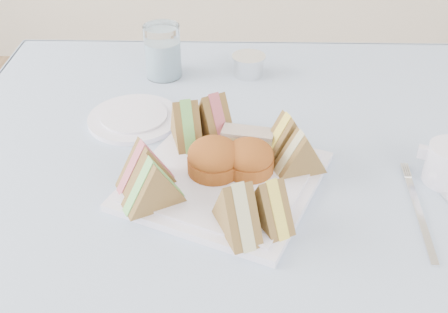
{
  "coord_description": "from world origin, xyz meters",
  "views": [
    {
      "loc": [
        -0.03,
        -0.67,
        1.27
      ],
      "look_at": [
        -0.04,
        -0.01,
        0.8
      ],
      "focal_mm": 45.0,
      "sensor_mm": 36.0,
      "label": 1
    }
  ],
  "objects": [
    {
      "name": "tablecloth",
      "position": [
        0.0,
        0.0,
        0.74
      ],
      "size": [
        1.02,
        1.02,
        0.01
      ],
      "primitive_type": "cube",
      "color": "#9AABC6",
      "rests_on": "table"
    },
    {
      "name": "serving_plate",
      "position": [
        -0.04,
        -0.01,
        0.75
      ],
      "size": [
        0.34,
        0.34,
        0.01
      ],
      "primitive_type": "cube",
      "rotation": [
        0.0,
        0.0,
        -0.41
      ],
      "color": "white",
      "rests_on": "tablecloth"
    },
    {
      "name": "sandwich_fl_a",
      "position": [
        -0.16,
        -0.03,
        0.8
      ],
      "size": [
        0.09,
        0.07,
        0.07
      ],
      "primitive_type": null,
      "rotation": [
        0.0,
        0.0,
        0.5
      ],
      "color": "brown",
      "rests_on": "serving_plate"
    },
    {
      "name": "sandwich_fl_b",
      "position": [
        -0.14,
        -0.07,
        0.8
      ],
      "size": [
        0.09,
        0.08,
        0.08
      ],
      "primitive_type": null,
      "rotation": [
        0.0,
        0.0,
        0.5
      ],
      "color": "brown",
      "rests_on": "serving_plate"
    },
    {
      "name": "sandwich_fr_a",
      "position": [
        0.02,
        -0.1,
        0.79
      ],
      "size": [
        0.07,
        0.09,
        0.07
      ],
      "primitive_type": null,
      "rotation": [
        0.0,
        0.0,
        -1.08
      ],
      "color": "brown",
      "rests_on": "serving_plate"
    },
    {
      "name": "sandwich_fr_b",
      "position": [
        -0.02,
        -0.12,
        0.8
      ],
      "size": [
        0.07,
        0.1,
        0.08
      ],
      "primitive_type": null,
      "rotation": [
        0.0,
        0.0,
        -1.17
      ],
      "color": "brown",
      "rests_on": "serving_plate"
    },
    {
      "name": "sandwich_bl_a",
      "position": [
        -0.11,
        0.09,
        0.8
      ],
      "size": [
        0.06,
        0.09,
        0.08
      ],
      "primitive_type": null,
      "rotation": [
        0.0,
        0.0,
        1.83
      ],
      "color": "brown",
      "rests_on": "serving_plate"
    },
    {
      "name": "sandwich_bl_b",
      "position": [
        -0.06,
        0.1,
        0.8
      ],
      "size": [
        0.08,
        0.1,
        0.08
      ],
      "primitive_type": null,
      "rotation": [
        0.0,
        0.0,
        2.08
      ],
      "color": "brown",
      "rests_on": "serving_plate"
    },
    {
      "name": "sandwich_br_a",
      "position": [
        0.07,
        0.01,
        0.79
      ],
      "size": [
        0.09,
        0.06,
        0.07
      ],
      "primitive_type": null,
      "rotation": [
        0.0,
        0.0,
        -2.82
      ],
      "color": "brown",
      "rests_on": "serving_plate"
    },
    {
      "name": "sandwich_br_b",
      "position": [
        0.05,
        0.05,
        0.79
      ],
      "size": [
        0.09,
        0.07,
        0.07
      ],
      "primitive_type": null,
      "rotation": [
        0.0,
        0.0,
        -2.71
      ],
      "color": "brown",
      "rests_on": "serving_plate"
    },
    {
      "name": "scone_left",
      "position": [
        -0.06,
        0.0,
        0.78
      ],
      "size": [
        0.11,
        0.11,
        0.05
      ],
      "primitive_type": "cylinder",
      "rotation": [
        0.0,
        0.0,
        -0.45
      ],
      "color": "#A24318",
      "rests_on": "serving_plate"
    },
    {
      "name": "scone_right",
      "position": [
        -0.01,
        0.01,
        0.78
      ],
      "size": [
        0.08,
        0.08,
        0.05
      ],
      "primitive_type": "cylinder",
      "rotation": [
        0.0,
        0.0,
        -0.14
      ],
      "color": "#A24318",
      "rests_on": "serving_plate"
    },
    {
      "name": "pastry_slice",
      "position": [
        -0.01,
        0.06,
        0.78
      ],
      "size": [
        0.09,
        0.05,
        0.04
      ],
      "primitive_type": "cube",
      "rotation": [
        0.0,
        0.0,
        -0.19
      ],
      "color": "beige",
      "rests_on": "serving_plate"
    },
    {
      "name": "side_plate",
      "position": [
        -0.21,
        0.17,
        0.75
      ],
      "size": [
        0.2,
        0.2,
        0.01
      ],
      "primitive_type": "cylinder",
      "rotation": [
        0.0,
        0.0,
        -0.24
      ],
      "color": "white",
      "rests_on": "tablecloth"
    },
    {
      "name": "water_glass",
      "position": [
        -0.17,
        0.34,
        0.8
      ],
      "size": [
        0.09,
        0.09,
        0.1
      ],
      "primitive_type": "cylinder",
      "rotation": [
        0.0,
        0.0,
        0.39
      ],
      "color": "white",
      "rests_on": "tablecloth"
    },
    {
      "name": "tea_strainer",
      "position": [
        -0.0,
        0.35,
        0.76
      ],
      "size": [
        0.08,
        0.08,
        0.04
      ],
      "primitive_type": "cylinder",
      "rotation": [
        0.0,
        0.0,
        -0.2
      ],
      "color": "silver",
      "rests_on": "tablecloth"
    },
    {
      "name": "fork",
      "position": [
        0.23,
        -0.08,
        0.75
      ],
      "size": [
        0.02,
        0.18,
        0.0
      ],
      "primitive_type": "cube",
      "rotation": [
        0.0,
        0.0,
        -0.05
      ],
      "color": "silver",
      "rests_on": "tablecloth"
    }
  ]
}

